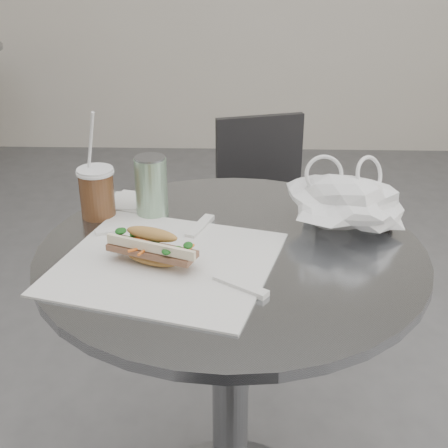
{
  "coord_description": "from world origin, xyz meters",
  "views": [
    {
      "loc": [
        0.02,
        -0.88,
        1.31
      ],
      "look_at": [
        -0.01,
        0.21,
        0.79
      ],
      "focal_mm": 50.0,
      "sensor_mm": 36.0,
      "label": 1
    }
  ],
  "objects_px": {
    "chair_far": "(270,242)",
    "sunglasses": "(369,216)",
    "iced_coffee": "(97,192)",
    "drink_can": "(151,186)",
    "cafe_table": "(231,362)",
    "banh_mi": "(152,247)"
  },
  "relations": [
    {
      "from": "banh_mi",
      "to": "sunglasses",
      "type": "height_order",
      "value": "banh_mi"
    },
    {
      "from": "sunglasses",
      "to": "chair_far",
      "type": "bearing_deg",
      "value": 101.87
    },
    {
      "from": "banh_mi",
      "to": "iced_coffee",
      "type": "relative_size",
      "value": 0.95
    },
    {
      "from": "sunglasses",
      "to": "cafe_table",
      "type": "bearing_deg",
      "value": -158.54
    },
    {
      "from": "banh_mi",
      "to": "drink_can",
      "type": "bearing_deg",
      "value": 119.51
    },
    {
      "from": "iced_coffee",
      "to": "sunglasses",
      "type": "bearing_deg",
      "value": -2.28
    },
    {
      "from": "chair_far",
      "to": "drink_can",
      "type": "xyz_separation_m",
      "value": [
        -0.29,
        -0.68,
        0.48
      ]
    },
    {
      "from": "chair_far",
      "to": "cafe_table",
      "type": "bearing_deg",
      "value": 66.06
    },
    {
      "from": "chair_far",
      "to": "drink_can",
      "type": "bearing_deg",
      "value": 50.72
    },
    {
      "from": "iced_coffee",
      "to": "sunglasses",
      "type": "xyz_separation_m",
      "value": [
        0.58,
        -0.02,
        -0.04
      ]
    },
    {
      "from": "cafe_table",
      "to": "iced_coffee",
      "type": "bearing_deg",
      "value": 153.42
    },
    {
      "from": "banh_mi",
      "to": "drink_can",
      "type": "relative_size",
      "value": 1.67
    },
    {
      "from": "iced_coffee",
      "to": "chair_far",
      "type": "bearing_deg",
      "value": 59.27
    },
    {
      "from": "chair_far",
      "to": "sunglasses",
      "type": "distance_m",
      "value": 0.85
    },
    {
      "from": "cafe_table",
      "to": "banh_mi",
      "type": "bearing_deg",
      "value": -154.28
    },
    {
      "from": "drink_can",
      "to": "sunglasses",
      "type": "bearing_deg",
      "value": -4.28
    },
    {
      "from": "cafe_table",
      "to": "drink_can",
      "type": "bearing_deg",
      "value": 138.09
    },
    {
      "from": "chair_far",
      "to": "drink_can",
      "type": "relative_size",
      "value": 5.57
    },
    {
      "from": "chair_far",
      "to": "sunglasses",
      "type": "height_order",
      "value": "sunglasses"
    },
    {
      "from": "iced_coffee",
      "to": "drink_can",
      "type": "distance_m",
      "value": 0.12
    },
    {
      "from": "drink_can",
      "to": "cafe_table",
      "type": "bearing_deg",
      "value": -41.91
    },
    {
      "from": "iced_coffee",
      "to": "drink_can",
      "type": "relative_size",
      "value": 1.77
    }
  ]
}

